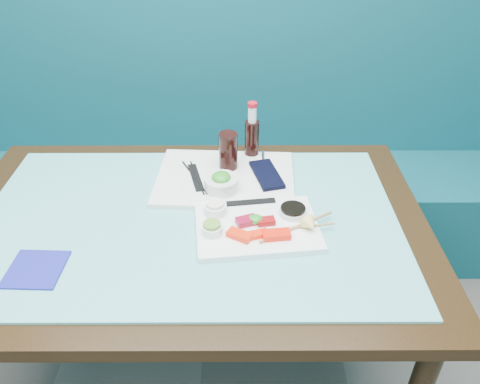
{
  "coord_description": "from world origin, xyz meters",
  "views": [
    {
      "loc": [
        0.15,
        0.37,
        1.61
      ],
      "look_at": [
        0.15,
        1.52,
        0.8
      ],
      "focal_mm": 35.0,
      "sensor_mm": 36.0,
      "label": 1
    }
  ],
  "objects_px": {
    "dining_table": "(191,242)",
    "serving_tray": "(225,178)",
    "cola_glass": "(228,151)",
    "cola_bottle_body": "(252,140)",
    "booth_bench": "(209,174)",
    "sashimi_plate": "(257,227)",
    "seaweed_bowl": "(221,184)",
    "blue_napkin": "(36,269)"
  },
  "relations": [
    {
      "from": "cola_glass",
      "to": "blue_napkin",
      "type": "distance_m",
      "value": 0.68
    },
    {
      "from": "dining_table",
      "to": "sashimi_plate",
      "type": "relative_size",
      "value": 4.09
    },
    {
      "from": "serving_tray",
      "to": "sashimi_plate",
      "type": "bearing_deg",
      "value": -66.09
    },
    {
      "from": "blue_napkin",
      "to": "serving_tray",
      "type": "bearing_deg",
      "value": 40.94
    },
    {
      "from": "cola_glass",
      "to": "cola_bottle_body",
      "type": "height_order",
      "value": "cola_glass"
    },
    {
      "from": "dining_table",
      "to": "sashimi_plate",
      "type": "height_order",
      "value": "sashimi_plate"
    },
    {
      "from": "cola_glass",
      "to": "seaweed_bowl",
      "type": "bearing_deg",
      "value": -98.75
    },
    {
      "from": "blue_napkin",
      "to": "booth_bench",
      "type": "bearing_deg",
      "value": 70.47
    },
    {
      "from": "dining_table",
      "to": "blue_napkin",
      "type": "bearing_deg",
      "value": -150.43
    },
    {
      "from": "dining_table",
      "to": "serving_tray",
      "type": "distance_m",
      "value": 0.25
    },
    {
      "from": "dining_table",
      "to": "serving_tray",
      "type": "height_order",
      "value": "serving_tray"
    },
    {
      "from": "booth_bench",
      "to": "serving_tray",
      "type": "distance_m",
      "value": 0.76
    },
    {
      "from": "sashimi_plate",
      "to": "cola_bottle_body",
      "type": "relative_size",
      "value": 2.43
    },
    {
      "from": "dining_table",
      "to": "seaweed_bowl",
      "type": "bearing_deg",
      "value": 53.72
    },
    {
      "from": "blue_napkin",
      "to": "dining_table",
      "type": "bearing_deg",
      "value": 29.57
    },
    {
      "from": "dining_table",
      "to": "cola_bottle_body",
      "type": "height_order",
      "value": "cola_bottle_body"
    },
    {
      "from": "sashimi_plate",
      "to": "blue_napkin",
      "type": "xyz_separation_m",
      "value": [
        -0.57,
        -0.16,
        -0.01
      ]
    },
    {
      "from": "sashimi_plate",
      "to": "cola_bottle_body",
      "type": "distance_m",
      "value": 0.4
    },
    {
      "from": "sashimi_plate",
      "to": "blue_napkin",
      "type": "relative_size",
      "value": 2.47
    },
    {
      "from": "cola_glass",
      "to": "blue_napkin",
      "type": "xyz_separation_m",
      "value": [
        -0.48,
        -0.47,
        -0.08
      ]
    },
    {
      "from": "booth_bench",
      "to": "serving_tray",
      "type": "relative_size",
      "value": 6.78
    },
    {
      "from": "serving_tray",
      "to": "seaweed_bowl",
      "type": "height_order",
      "value": "seaweed_bowl"
    },
    {
      "from": "cola_bottle_body",
      "to": "blue_napkin",
      "type": "distance_m",
      "value": 0.8
    },
    {
      "from": "booth_bench",
      "to": "cola_bottle_body",
      "type": "relative_size",
      "value": 21.31
    },
    {
      "from": "dining_table",
      "to": "cola_bottle_body",
      "type": "bearing_deg",
      "value": 60.98
    },
    {
      "from": "blue_napkin",
      "to": "seaweed_bowl",
      "type": "bearing_deg",
      "value": 35.93
    },
    {
      "from": "dining_table",
      "to": "serving_tray",
      "type": "xyz_separation_m",
      "value": [
        0.1,
        0.2,
        0.1
      ]
    },
    {
      "from": "cola_glass",
      "to": "cola_bottle_body",
      "type": "xyz_separation_m",
      "value": [
        0.08,
        0.09,
        -0.01
      ]
    },
    {
      "from": "cola_bottle_body",
      "to": "booth_bench",
      "type": "bearing_deg",
      "value": 111.2
    },
    {
      "from": "booth_bench",
      "to": "cola_glass",
      "type": "xyz_separation_m",
      "value": [
        0.11,
        -0.58,
        0.46
      ]
    },
    {
      "from": "booth_bench",
      "to": "cola_bottle_body",
      "type": "xyz_separation_m",
      "value": [
        0.19,
        -0.49,
        0.45
      ]
    },
    {
      "from": "sashimi_plate",
      "to": "serving_tray",
      "type": "relative_size",
      "value": 0.77
    },
    {
      "from": "serving_tray",
      "to": "blue_napkin",
      "type": "xyz_separation_m",
      "value": [
        -0.47,
        -0.41,
        -0.01
      ]
    },
    {
      "from": "cola_glass",
      "to": "cola_bottle_body",
      "type": "bearing_deg",
      "value": 48.53
    },
    {
      "from": "cola_glass",
      "to": "blue_napkin",
      "type": "bearing_deg",
      "value": -136.08
    },
    {
      "from": "booth_bench",
      "to": "dining_table",
      "type": "height_order",
      "value": "booth_bench"
    },
    {
      "from": "dining_table",
      "to": "seaweed_bowl",
      "type": "distance_m",
      "value": 0.2
    },
    {
      "from": "booth_bench",
      "to": "cola_bottle_body",
      "type": "bearing_deg",
      "value": -68.8
    },
    {
      "from": "booth_bench",
      "to": "sashimi_plate",
      "type": "bearing_deg",
      "value": -77.49
    },
    {
      "from": "booth_bench",
      "to": "blue_napkin",
      "type": "xyz_separation_m",
      "value": [
        -0.37,
        -1.05,
        0.39
      ]
    },
    {
      "from": "booth_bench",
      "to": "dining_table",
      "type": "relative_size",
      "value": 2.14
    },
    {
      "from": "serving_tray",
      "to": "seaweed_bowl",
      "type": "bearing_deg",
      "value": -94.51
    }
  ]
}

